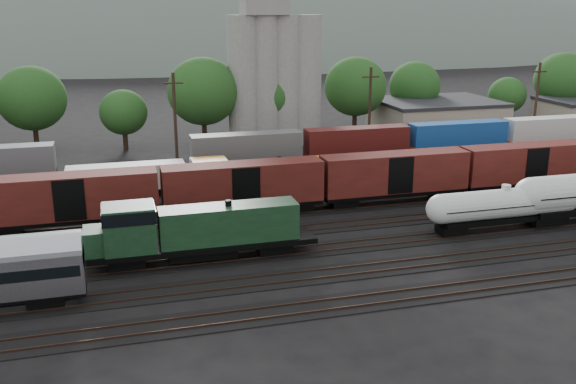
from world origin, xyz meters
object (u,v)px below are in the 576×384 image
object	(u,v)px
green_locomotive	(189,230)
tank_car_a	(504,205)
orange_locomotive	(252,177)
grain_silo	(274,65)

from	to	relation	value
green_locomotive	tank_car_a	bearing A→B (deg)	0.00
orange_locomotive	grain_silo	xyz separation A→B (m)	(9.01, 26.00, 8.79)
tank_car_a	grain_silo	xyz separation A→B (m)	(-10.43, 41.00, 8.89)
grain_silo	green_locomotive	bearing A→B (deg)	-112.85
orange_locomotive	grain_silo	bearing A→B (deg)	70.88
green_locomotive	tank_car_a	xyz separation A→B (m)	(27.71, 0.00, -0.33)
green_locomotive	orange_locomotive	size ratio (longest dim) A/B	1.04
orange_locomotive	grain_silo	distance (m)	28.89
orange_locomotive	grain_silo	size ratio (longest dim) A/B	0.59
grain_silo	orange_locomotive	bearing A→B (deg)	-109.12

